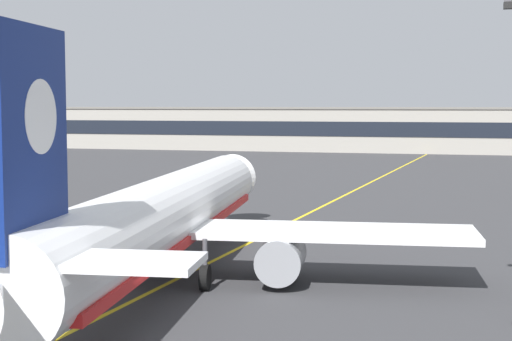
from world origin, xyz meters
TOP-DOWN VIEW (x-y plane):
  - ground_plane at (0.00, 0.00)m, footprint 400.00×400.00m
  - taxiway_centreline at (0.00, 30.00)m, footprint 12.99×179.57m
  - airliner_foreground at (-1.94, 9.77)m, footprint 32.34×41.49m
  - safety_cone_by_nose_gear at (-1.71, 26.60)m, footprint 0.44×0.44m
  - terminal_building at (1.41, 126.27)m, footprint 144.79×12.40m

SIDE VIEW (x-z plane):
  - ground_plane at x=0.00m, z-range 0.00..0.00m
  - taxiway_centreline at x=0.00m, z-range 0.00..0.01m
  - safety_cone_by_nose_gear at x=-1.71m, z-range -0.02..0.53m
  - airliner_foreground at x=-1.94m, z-range -2.46..9.19m
  - terminal_building at x=1.41m, z-range 0.01..8.71m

